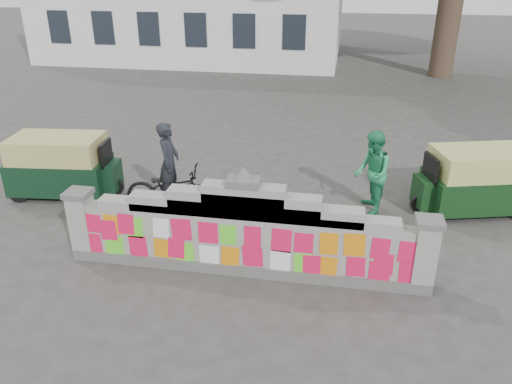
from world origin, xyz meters
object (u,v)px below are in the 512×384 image
pedestrian (372,173)px  cyclist_bike (171,189)px  cyclist_rider (170,174)px  rickshaw_left (62,165)px  rickshaw_right (476,180)px

pedestrian → cyclist_bike: bearing=-90.9°
cyclist_bike → cyclist_rider: bearing=-0.0°
cyclist_rider → pedestrian: pedestrian is taller
rickshaw_left → rickshaw_right: bearing=-1.4°
rickshaw_left → rickshaw_right: size_ratio=0.99×
cyclist_bike → cyclist_rider: (0.00, 0.00, 0.36)m
cyclist_bike → rickshaw_left: 2.81m
pedestrian → rickshaw_left: bearing=-98.0°
cyclist_rider → rickshaw_right: (6.52, 1.17, -0.15)m
cyclist_rider → rickshaw_right: cyclist_rider is taller
cyclist_bike → rickshaw_right: (6.52, 1.17, 0.21)m
cyclist_bike → rickshaw_right: rickshaw_right is taller
rickshaw_right → pedestrian: bearing=-4.5°
cyclist_rider → rickshaw_right: bearing=-83.6°
cyclist_rider → rickshaw_left: bearing=77.8°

